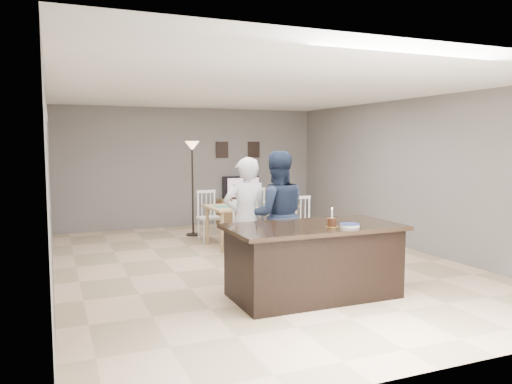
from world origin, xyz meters
name	(u,v)px	position (x,y,z in m)	size (l,w,h in m)	color
floor	(258,264)	(0.00, 0.00, 0.00)	(8.00, 8.00, 0.00)	tan
room_shell	(258,158)	(0.00, 0.00, 1.68)	(8.00, 8.00, 8.00)	slate
kitchen_island	(313,260)	(0.00, -1.80, 0.45)	(2.15, 1.10, 0.90)	black
tv_console	(243,211)	(1.20, 3.77, 0.30)	(1.20, 0.40, 0.60)	brown
television	(242,187)	(1.20, 3.84, 0.86)	(0.91, 0.12, 0.53)	black
tv_screen_glow	(243,187)	(1.20, 3.76, 0.87)	(0.78, 0.78, 0.00)	#FB5D1B
picture_frames	(238,150)	(1.15, 3.98, 1.75)	(1.10, 0.02, 0.38)	black
doorway	(51,215)	(-2.99, -2.30, 1.26)	(0.00, 2.10, 2.65)	black
woman	(246,219)	(-0.51, -0.80, 0.86)	(0.63, 0.41, 1.71)	silver
man	(277,215)	(-0.07, -0.86, 0.90)	(0.87, 0.68, 1.80)	#1B253C
birthday_cake	(332,222)	(0.14, -1.99, 0.96)	(0.15, 0.15, 0.24)	gold
plate_stack	(350,225)	(0.33, -2.09, 0.92)	(0.25, 0.25, 0.04)	white
dining_table	(251,212)	(0.45, 1.42, 0.63)	(1.66, 1.90, 0.98)	tan
floor_lamp	(192,163)	(-0.29, 2.80, 1.51)	(0.29, 0.29, 1.95)	black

